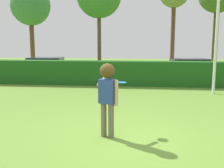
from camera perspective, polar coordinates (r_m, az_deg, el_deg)
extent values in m
plane|color=olive|center=(6.65, 1.99, -11.24)|extent=(60.00, 60.00, 0.00)
cylinder|color=#696151|center=(6.59, -1.79, -7.59)|extent=(0.14, 0.14, 0.84)
cylinder|color=#696151|center=(6.51, -0.20, -7.81)|extent=(0.14, 0.14, 0.84)
cube|color=#29428D|center=(6.38, -1.01, -1.58)|extent=(0.43, 0.33, 0.58)
cylinder|color=tan|center=(6.69, -1.79, 0.99)|extent=(0.28, 0.61, 0.30)
cylinder|color=tan|center=(6.29, 0.92, -1.93)|extent=(0.09, 0.09, 0.62)
sphere|color=tan|center=(6.31, -1.03, 2.52)|extent=(0.22, 0.22, 0.22)
sphere|color=#4A3717|center=(6.31, -1.03, 2.79)|extent=(0.36, 0.36, 0.36)
cylinder|color=#268CE5|center=(6.96, 2.07, 0.32)|extent=(0.25, 0.25, 0.03)
cylinder|color=silver|center=(12.64, 21.55, 13.38)|extent=(0.12, 0.12, 6.79)
cube|color=#1D551A|center=(14.22, 4.51, 2.30)|extent=(21.12, 0.90, 1.28)
cube|color=#B7B7BC|center=(18.64, -13.86, 3.46)|extent=(4.32, 2.01, 0.55)
cube|color=#2D333D|center=(18.60, -13.92, 4.92)|extent=(2.31, 1.72, 0.40)
cylinder|color=black|center=(19.14, -8.89, 2.93)|extent=(0.61, 0.14, 0.60)
cylinder|color=black|center=(17.49, -9.96, 2.33)|extent=(0.61, 0.14, 0.60)
cylinder|color=black|center=(19.92, -17.23, 2.87)|extent=(0.61, 0.14, 0.60)
cylinder|color=black|center=(18.33, -18.98, 2.28)|extent=(0.61, 0.14, 0.60)
cube|color=#B21E1E|center=(17.65, 16.05, 3.07)|extent=(4.37, 2.18, 0.55)
cube|color=#2D333D|center=(17.61, 16.11, 4.61)|extent=(2.37, 1.81, 0.40)
cylinder|color=black|center=(18.94, 19.57, 2.45)|extent=(0.61, 0.17, 0.60)
cylinder|color=black|center=(17.36, 21.45, 1.79)|extent=(0.61, 0.17, 0.60)
cylinder|color=black|center=(18.15, 10.80, 2.55)|extent=(0.61, 0.17, 0.60)
cylinder|color=black|center=(16.50, 11.92, 1.88)|extent=(0.61, 0.17, 0.60)
cylinder|color=brown|center=(19.97, -2.72, 9.03)|extent=(0.27, 0.27, 4.60)
cylinder|color=brown|center=(22.77, 12.75, 9.28)|extent=(0.34, 0.34, 4.96)
cylinder|color=brown|center=(24.78, -16.58, 8.35)|extent=(0.38, 0.38, 4.32)
sphere|color=#3E7E3E|center=(24.96, -16.92, 15.66)|extent=(3.38, 3.38, 3.38)
cylinder|color=brown|center=(21.12, 21.08, 8.79)|extent=(0.39, 0.39, 4.86)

